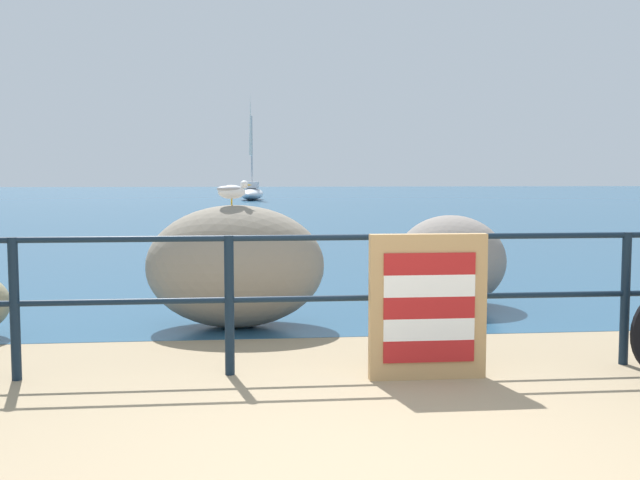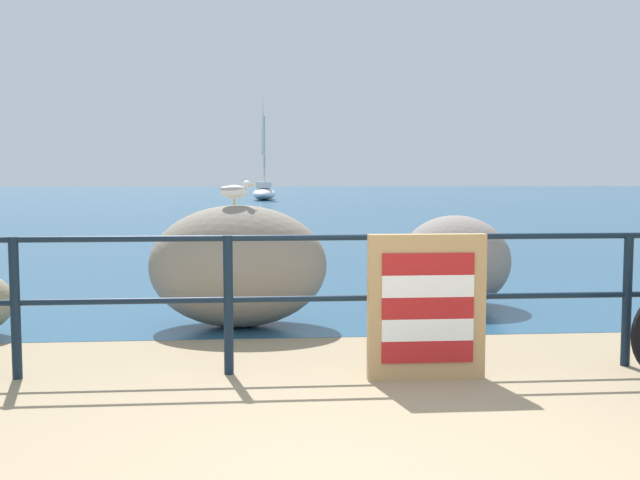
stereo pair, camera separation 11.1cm
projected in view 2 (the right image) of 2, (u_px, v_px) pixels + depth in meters
The scene contains 8 objects.
ground_plane at pixel (274, 224), 23.57m from camera, with size 120.00×120.00×0.10m, color #937F60.
sea_surface at pixel (264, 197), 51.53m from camera, with size 120.00×90.00×0.01m, color navy.
promenade_railing at pixel (331, 286), 5.61m from camera, with size 7.60×0.07×1.02m.
folded_deckchair_stack at pixel (427, 307), 5.42m from camera, with size 0.84×0.10×1.04m.
breakwater_boulder_main at pixel (238, 266), 7.31m from camera, with size 1.70×1.08×1.17m.
breakwater_boulder_right at pixel (455, 261), 8.43m from camera, with size 1.22×1.19×1.01m.
seagull at pixel (235, 190), 7.22m from camera, with size 0.34×0.15×0.23m.
sailboat at pixel (264, 188), 44.77m from camera, with size 1.71×4.50×6.16m.
Camera 2 is at (-0.55, -3.57, 1.45)m, focal length 42.92 mm.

